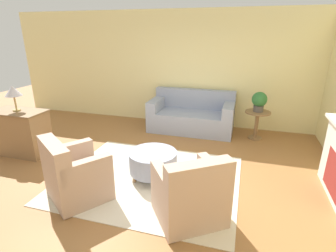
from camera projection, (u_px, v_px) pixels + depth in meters
ground_plane at (150, 179)px, 4.31m from camera, size 16.00×16.00×0.00m
wall_back at (190, 69)px, 6.54m from camera, size 9.89×0.12×2.80m
rug at (150, 178)px, 4.31m from camera, size 2.85×2.36×0.01m
couch at (192, 116)px, 6.37m from camera, size 1.98×0.96×0.94m
armchair_left at (74, 175)px, 3.71m from camera, size 1.08×1.07×0.92m
armchair_right at (191, 195)px, 3.26m from camera, size 1.08×1.07×0.92m
ottoman_table at (153, 162)px, 4.25m from camera, size 0.78×0.78×0.45m
side_table at (257, 120)px, 5.80m from camera, size 0.55×0.55×0.64m
dresser at (21, 132)px, 5.07m from camera, size 1.05×0.56×0.88m
potted_plant_on_side_table at (259, 101)px, 5.65m from camera, size 0.32×0.32×0.43m
table_lamp at (13, 92)px, 4.80m from camera, size 0.30×0.30×0.48m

